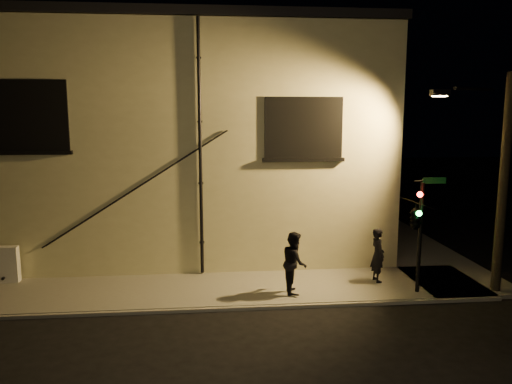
{
  "coord_description": "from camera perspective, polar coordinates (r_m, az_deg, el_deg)",
  "views": [
    {
      "loc": [
        -1.58,
        -13.34,
        5.5
      ],
      "look_at": [
        -0.09,
        1.8,
        3.06
      ],
      "focal_mm": 35.0,
      "sensor_mm": 36.0,
      "label": 1
    }
  ],
  "objects": [
    {
      "name": "ground",
      "position": [
        14.52,
        1.09,
        -13.16
      ],
      "size": [
        90.0,
        90.0,
        0.0
      ],
      "primitive_type": "plane",
      "color": "black"
    },
    {
      "name": "sidewalk",
      "position": [
        18.75,
        3.26,
        -7.76
      ],
      "size": [
        21.0,
        16.0,
        0.12
      ],
      "color": "slate",
      "rests_on": "ground"
    },
    {
      "name": "building",
      "position": [
        22.4,
        -9.29,
        6.19
      ],
      "size": [
        16.2,
        12.23,
        8.8
      ],
      "color": "beige",
      "rests_on": "ground"
    },
    {
      "name": "pedestrian_a",
      "position": [
        16.52,
        13.73,
        -6.99
      ],
      "size": [
        0.48,
        0.68,
        1.74
      ],
      "primitive_type": "imported",
      "rotation": [
        0.0,
        0.0,
        1.68
      ],
      "color": "black",
      "rests_on": "sidewalk"
    },
    {
      "name": "pedestrian_b",
      "position": [
        15.12,
        4.42,
        -8.03
      ],
      "size": [
        0.76,
        0.95,
        1.87
      ],
      "primitive_type": "imported",
      "rotation": [
        0.0,
        0.0,
        1.5
      ],
      "color": "black",
      "rests_on": "sidewalk"
    },
    {
      "name": "traffic_signal",
      "position": [
        15.38,
        17.82,
        -2.7
      ],
      "size": [
        1.23,
        2.05,
        3.49
      ],
      "color": "black",
      "rests_on": "sidewalk"
    },
    {
      "name": "streetlamp_pole",
      "position": [
        16.44,
        25.98,
        1.44
      ],
      "size": [
        2.01,
        1.38,
        6.64
      ],
      "color": "black",
      "rests_on": "ground"
    }
  ]
}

